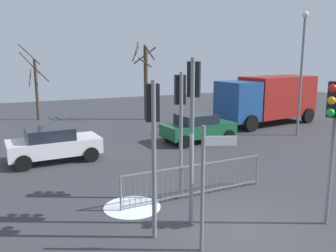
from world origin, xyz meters
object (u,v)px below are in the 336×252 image
Objects in this scene: traffic_light_rear_left at (153,123)px; car_white_far at (53,144)px; traffic_light_rear_right at (180,106)px; direction_sign_post at (205,182)px; car_green_near at (198,127)px; delivery_truck at (268,98)px; street_lamp at (302,61)px; bare_tree_left at (36,86)px; bare_tree_centre at (145,79)px; traffic_light_mid_left at (193,104)px; traffic_light_foreground_left at (333,119)px.

traffic_light_rear_left reaches higher than car_white_far.
direction_sign_post is (-0.91, -3.18, -1.26)m from traffic_light_rear_right.
traffic_light_rear_right is 1.02× the size of car_green_near.
street_lamp reaches higher than delivery_truck.
traffic_light_rear_right is 2.62m from traffic_light_rear_left.
bare_tree_left is (0.23, 10.76, 1.61)m from car_white_far.
traffic_light_rear_right is at bearing 31.41° from delivery_truck.
car_green_near is at bearing 1.12° from car_white_far.
direction_sign_post is 0.57× the size of bare_tree_left.
car_white_far is at bearing 178.27° from street_lamp.
direction_sign_post is at bearing -106.32° from bare_tree_centre.
car_white_far is (-2.73, 7.48, -2.48)m from traffic_light_mid_left.
traffic_light_rear_right is at bearing -79.85° from bare_tree_left.
traffic_light_mid_left is at bearing -92.36° from traffic_light_rear_right.
bare_tree_left is 0.96× the size of bare_tree_centre.
street_lamp is (10.52, 7.08, 0.90)m from traffic_light_mid_left.
car_white_far is 10.88m from bare_tree_left.
bare_tree_left is at bearing 112.73° from traffic_light_rear_right.
car_white_far is (-2.28, 8.94, -0.91)m from direction_sign_post.
car_white_far is 0.53× the size of delivery_truck.
street_lamp is at bearing 44.32° from traffic_light_rear_left.
traffic_light_rear_right is at bearing 61.74° from traffic_light_rear_left.
bare_tree_centre is (5.74, 15.69, -0.04)m from traffic_light_rear_left.
delivery_truck is (10.70, 8.80, -1.19)m from traffic_light_rear_right.
traffic_light_mid_left is (1.24, 0.27, 0.37)m from traffic_light_rear_left.
bare_tree_centre is at bearing 86.18° from traffic_light_rear_right.
bare_tree_left is (-2.50, 18.23, -0.87)m from traffic_light_mid_left.
traffic_light_foreground_left is (3.10, -1.69, -0.35)m from traffic_light_mid_left.
bare_tree_left is at bearing 139.41° from street_lamp.
traffic_light_mid_left is 1.49× the size of direction_sign_post.
traffic_light_foreground_left is 1.32× the size of direction_sign_post.
traffic_light_rear_right is 16.79m from bare_tree_left.
street_lamp is (-0.63, -3.44, 2.41)m from delivery_truck.
bare_tree_centre is (4.95, 16.89, 1.17)m from direction_sign_post.
traffic_light_mid_left reaches higher than car_green_near.
traffic_light_rear_left reaches higher than delivery_truck.
traffic_light_rear_right is 0.59× the size of street_lamp.
car_green_near is 0.72× the size of bare_tree_centre.
traffic_light_foreground_left is at bearing -60.99° from car_white_far.
delivery_truck is (12.40, 10.78, -1.14)m from traffic_light_rear_left.
bare_tree_centre is at bearing -29.41° from traffic_light_foreground_left.
delivery_truck is 1.08× the size of street_lamp.
traffic_light_rear_left reaches higher than direction_sign_post.
street_lamp reaches higher than traffic_light_foreground_left.
traffic_light_rear_left is 10.42m from car_green_near.
traffic_light_foreground_left is 3.77m from direction_sign_post.
delivery_truck is at bearing 66.66° from direction_sign_post.
traffic_light_foreground_left is at bearing -74.29° from bare_tree_left.
traffic_light_mid_left is at bearing 35.28° from delivery_truck.
bare_tree_left is at bearing 158.11° from bare_tree_centre.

